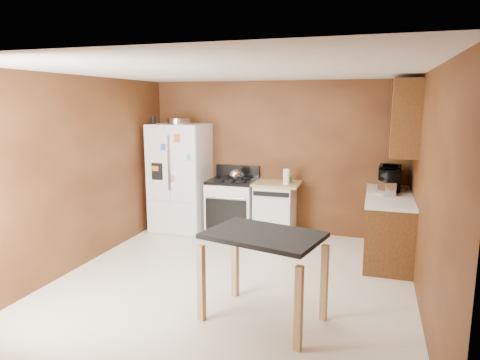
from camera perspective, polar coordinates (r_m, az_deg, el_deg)
The scene contains 18 objects.
floor at distance 5.34m, azimuth -1.02°, elevation -13.47°, with size 4.50×4.50×0.00m, color white.
ceiling at distance 4.90m, azimuth -1.12°, elevation 14.37°, with size 4.50×4.50×0.00m, color white.
wall_back at distance 7.11m, azimuth 4.70°, elevation 3.00°, with size 4.20×4.20×0.00m, color brown.
wall_front at distance 2.98m, azimuth -15.04°, elevation -7.73°, with size 4.20×4.20×0.00m, color brown.
wall_left at distance 5.97m, azimuth -20.57°, elevation 0.95°, with size 4.50×4.50×0.00m, color brown.
wall_right at distance 4.75m, azimuth 23.72°, elevation -1.55°, with size 4.50×4.50×0.00m, color brown.
roasting_pan at distance 7.22m, azimuth -8.14°, elevation 7.79°, with size 0.37×0.37×0.09m, color silver.
pen_cup at distance 7.27m, azimuth -11.53°, elevation 7.82°, with size 0.08×0.08×0.12m, color black.
kettle at distance 6.93m, azimuth -0.66°, elevation 0.67°, with size 0.18×0.18×0.18m, color silver.
paper_towel at distance 6.72m, azimuth 6.21°, elevation 0.46°, with size 0.10×0.10×0.24m, color white.
green_canister at distance 6.86m, azimuth 6.53°, elevation 0.12°, with size 0.10×0.10×0.11m, color #429338.
toaster at distance 6.20m, azimuth 18.98°, elevation -1.03°, with size 0.16×0.26×0.19m, color silver.
microwave at distance 6.59m, azimuth 19.36°, elevation 0.14°, with size 0.56×0.38×0.31m, color black.
refrigerator at distance 7.31m, azimuth -7.97°, elevation 0.36°, with size 0.90×0.80×1.80m.
gas_range at distance 7.12m, azimuth -1.02°, elevation -3.42°, with size 0.76×0.68×1.10m.
dishwasher at distance 6.96m, azimuth 4.69°, elevation -3.86°, with size 0.78×0.63×0.89m.
right_cabinets at distance 6.24m, azimuth 19.70°, elevation -1.80°, with size 0.63×1.58×2.45m.
island at distance 4.23m, azimuth 3.12°, elevation -9.02°, with size 1.24×0.96×0.91m.
Camera 1 is at (1.55, -4.63, 2.16)m, focal length 32.00 mm.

